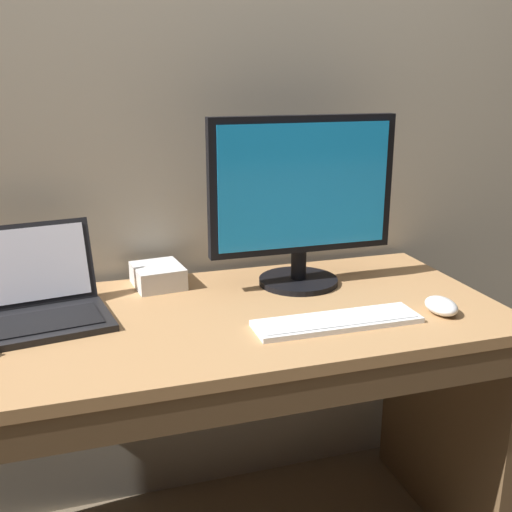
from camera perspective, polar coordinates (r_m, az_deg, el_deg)
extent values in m
cube|color=#ADA38E|center=(1.78, -7.76, 21.15)|extent=(5.00, 0.04, 2.95)
cube|color=#A87A4C|center=(1.52, -4.17, -5.96)|extent=(1.47, 0.66, 0.03)
cube|color=brown|center=(1.96, 17.21, -13.64)|extent=(0.06, 0.61, 0.73)
cube|color=brown|center=(1.27, -0.72, -13.50)|extent=(1.41, 0.02, 0.08)
cube|color=black|center=(1.52, -19.21, -5.98)|extent=(0.33, 0.26, 0.02)
cube|color=black|center=(1.51, -19.19, -5.79)|extent=(0.27, 0.17, 0.00)
cube|color=black|center=(1.62, -20.24, -0.72)|extent=(0.30, 0.12, 0.20)
cube|color=silver|center=(1.61, -20.23, -0.71)|extent=(0.27, 0.10, 0.17)
cylinder|color=black|center=(1.73, 3.99, -2.34)|extent=(0.22, 0.22, 0.02)
cylinder|color=black|center=(1.71, 4.02, -0.75)|extent=(0.04, 0.04, 0.08)
cube|color=black|center=(1.64, 4.39, 6.64)|extent=(0.52, 0.03, 0.37)
cube|color=#198CD8|center=(1.62, 4.62, 6.53)|extent=(0.48, 0.00, 0.33)
cube|color=white|center=(1.46, 7.63, -6.12)|extent=(0.40, 0.11, 0.01)
cube|color=silver|center=(1.46, 7.64, -5.84)|extent=(0.38, 0.09, 0.00)
ellipsoid|color=white|center=(1.57, 16.99, -4.49)|extent=(0.07, 0.10, 0.04)
cube|color=silver|center=(1.72, -9.19, -1.84)|extent=(0.15, 0.16, 0.06)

